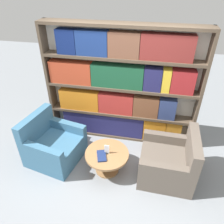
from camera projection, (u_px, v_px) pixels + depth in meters
ground_plane at (107, 180)px, 3.62m from camera, size 14.00×14.00×0.00m
bookshelf at (120, 88)px, 4.03m from camera, size 2.81×0.30×2.23m
armchair_left at (53, 145)px, 3.91m from camera, size 1.00×1.00×0.86m
armchair_right at (169, 163)px, 3.57m from camera, size 0.87×0.87×0.86m
coffee_table at (107, 158)px, 3.66m from camera, size 0.73×0.73×0.40m
table_sign at (107, 150)px, 3.55m from camera, size 0.08×0.06×0.17m
stray_book at (102, 156)px, 3.52m from camera, size 0.21×0.29×0.02m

